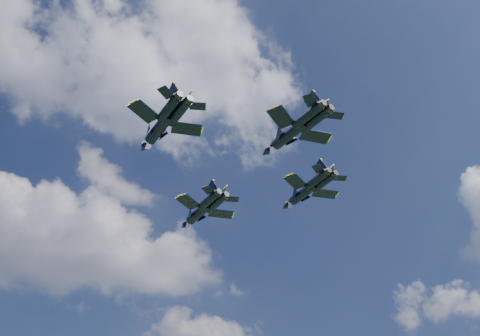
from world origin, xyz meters
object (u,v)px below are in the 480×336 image
object	(u,v)px
jet_lead	(198,214)
jet_left	(158,129)
jet_slot	(287,135)
jet_right	(302,194)

from	to	relation	value
jet_lead	jet_left	size ratio (longest dim) A/B	0.96
jet_slot	jet_lead	bearing A→B (deg)	86.89
jet_lead	jet_left	xyz separation A→B (m)	(-10.43, -21.73, 2.36)
jet_lead	jet_left	distance (m)	24.22
jet_slot	jet_left	bearing A→B (deg)	139.65
jet_right	jet_slot	xyz separation A→B (m)	(-8.95, -19.57, -2.51)
jet_lead	jet_slot	distance (m)	29.77
jet_right	jet_slot	size ratio (longest dim) A/B	0.99
jet_lead	jet_left	bearing A→B (deg)	-137.87
jet_right	jet_slot	bearing A→B (deg)	-135.64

